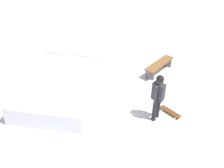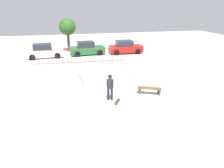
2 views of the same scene
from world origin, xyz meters
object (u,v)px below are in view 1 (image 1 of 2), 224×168
at_px(skate_ramp, 65,81).
at_px(skateboard, 170,112).
at_px(skater, 158,95).
at_px(park_bench, 159,65).

distance_m(skate_ramp, skateboard, 4.09).
height_order(skate_ramp, skateboard, skate_ramp).
distance_m(skate_ramp, skater, 3.74).
relative_size(skate_ramp, park_bench, 3.51).
relative_size(skater, skateboard, 2.18).
bearing_deg(park_bench, skateboard, -162.68).
distance_m(skateboard, park_bench, 2.57).
distance_m(skater, park_bench, 2.90).
relative_size(skater, park_bench, 1.07).
height_order(skateboard, park_bench, park_bench).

